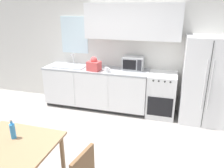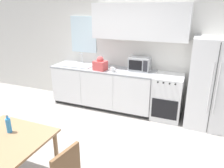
# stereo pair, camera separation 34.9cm
# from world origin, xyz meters

# --- Properties ---
(ground_plane) EXTENTS (12.00, 12.00, 0.00)m
(ground_plane) POSITION_xyz_m (0.00, 0.00, 0.00)
(ground_plane) COLOR gray
(wall_back) EXTENTS (12.00, 0.38, 2.70)m
(wall_back) POSITION_xyz_m (0.07, 2.06, 1.46)
(wall_back) COLOR silver
(wall_back) RESTS_ON ground_plane
(kitchen_counter) EXTENTS (2.36, 0.66, 0.93)m
(kitchen_counter) POSITION_xyz_m (-0.33, 1.75, 0.47)
(kitchen_counter) COLOR #333333
(kitchen_counter) RESTS_ON ground_plane
(oven_range) EXTENTS (0.58, 0.65, 0.91)m
(oven_range) POSITION_xyz_m (1.14, 1.75, 0.46)
(oven_range) COLOR white
(oven_range) RESTS_ON ground_plane
(refrigerator) EXTENTS (0.85, 0.73, 1.71)m
(refrigerator) POSITION_xyz_m (1.94, 1.72, 0.86)
(refrigerator) COLOR white
(refrigerator) RESTS_ON ground_plane
(kitchen_sink) EXTENTS (0.71, 0.45, 0.27)m
(kitchen_sink) POSITION_xyz_m (-0.95, 1.76, 0.94)
(kitchen_sink) COLOR #B7BABC
(kitchen_sink) RESTS_ON kitchen_counter
(microwave) EXTENTS (0.44, 0.31, 0.29)m
(microwave) POSITION_xyz_m (0.49, 1.89, 1.07)
(microwave) COLOR #B7BABC
(microwave) RESTS_ON kitchen_counter
(coffee_mug) EXTENTS (0.11, 0.08, 0.10)m
(coffee_mug) POSITION_xyz_m (-0.00, 1.55, 0.98)
(coffee_mug) COLOR white
(coffee_mug) RESTS_ON kitchen_counter
(grocery_bag_0) EXTENTS (0.29, 0.26, 0.30)m
(grocery_bag_0) POSITION_xyz_m (-0.31, 1.59, 1.05)
(grocery_bag_0) COLOR #D14C4C
(grocery_bag_0) RESTS_ON kitchen_counter
(dining_table) EXTENTS (0.99, 0.94, 0.75)m
(dining_table) POSITION_xyz_m (-0.38, -1.00, 0.64)
(dining_table) COLOR #997551
(dining_table) RESTS_ON ground_plane
(drink_bottle) EXTENTS (0.06, 0.06, 0.25)m
(drink_bottle) POSITION_xyz_m (-0.42, -0.83, 0.85)
(drink_bottle) COLOR #338CD8
(drink_bottle) RESTS_ON dining_table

